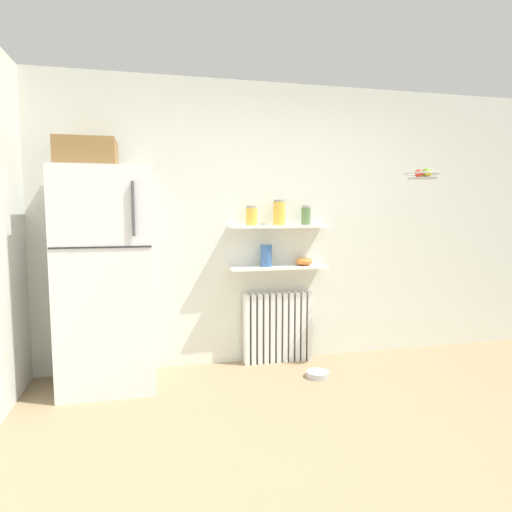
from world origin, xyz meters
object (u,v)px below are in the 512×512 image
shelf_bowl (304,261)px  refrigerator (106,273)px  pet_food_bowl (318,374)px  vase (266,256)px  hanging_fruit_basket (423,174)px  storage_jar_0 (251,216)px  storage_jar_1 (279,213)px  radiator (278,327)px  storage_jar_2 (306,215)px

shelf_bowl → refrigerator: bearing=-173.3°
refrigerator → pet_food_bowl: refrigerator is taller
vase → hanging_fruit_basket: size_ratio=0.67×
shelf_bowl → pet_food_bowl: shelf_bowl is taller
storage_jar_0 → refrigerator: bearing=-170.6°
storage_jar_1 → vase: bearing=-180.0°
storage_jar_0 → vase: 0.39m
radiator → vase: 0.70m
pet_food_bowl → hanging_fruit_basket: hanging_fruit_basket is taller
storage_jar_1 → shelf_bowl: 0.52m
radiator → shelf_bowl: size_ratio=4.06×
storage_jar_0 → radiator: bearing=6.6°
storage_jar_1 → refrigerator: bearing=-172.2°
storage_jar_2 → vase: storage_jar_2 is taller
radiator → shelf_bowl: 0.67m
refrigerator → vase: bearing=8.5°
hanging_fruit_basket → storage_jar_2: bearing=154.3°
storage_jar_2 → hanging_fruit_basket: (0.92, -0.44, 0.36)m
refrigerator → pet_food_bowl: bearing=-7.7°
storage_jar_1 → shelf_bowl: size_ratio=1.41×
radiator → storage_jar_2: storage_jar_2 is taller
radiator → hanging_fruit_basket: (1.18, -0.47, 1.42)m
shelf_bowl → vase: bearing=180.0°
storage_jar_2 → pet_food_bowl: bearing=-94.7°
storage_jar_0 → hanging_fruit_basket: (1.44, -0.44, 0.36)m
storage_jar_0 → storage_jar_1: bearing=0.0°
radiator → vase: size_ratio=3.27×
storage_jar_2 → vase: size_ratio=0.88×
storage_jar_2 → storage_jar_1: bearing=180.0°
storage_jar_1 → hanging_fruit_basket: size_ratio=0.76×
vase → hanging_fruit_basket: bearing=-18.7°
hanging_fruit_basket → refrigerator: bearing=175.0°
refrigerator → shelf_bowl: (1.76, 0.21, 0.02)m
shelf_bowl → hanging_fruit_basket: (0.93, -0.44, 0.79)m
storage_jar_0 → shelf_bowl: (0.51, -0.00, -0.43)m
storage_jar_0 → pet_food_bowl: bearing=-42.4°
shelf_bowl → hanging_fruit_basket: bearing=-25.3°
storage_jar_0 → shelf_bowl: bearing=-0.0°
radiator → storage_jar_2: 1.09m
radiator → storage_jar_0: bearing=-173.4°
storage_jar_1 → vase: 0.41m
refrigerator → storage_jar_0: size_ratio=11.33×
storage_jar_0 → pet_food_bowl: size_ratio=0.88×
storage_jar_1 → radiator: bearing=90.0°
refrigerator → storage_jar_0: 1.35m
radiator → pet_food_bowl: (0.22, -0.47, -0.31)m
refrigerator → vase: 1.41m
radiator → storage_jar_1: 1.08m
storage_jar_0 → hanging_fruit_basket: size_ratio=0.58×
shelf_bowl → hanging_fruit_basket: size_ratio=0.54×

